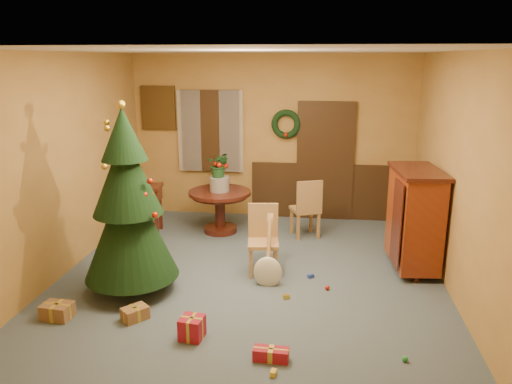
% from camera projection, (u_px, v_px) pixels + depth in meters
% --- Properties ---
extents(room_envelope, '(5.50, 5.50, 5.50)m').
position_uv_depth(room_envelope, '(283.00, 157.00, 8.88)').
color(room_envelope, '#3B4956').
rests_on(room_envelope, ground).
extents(dining_table, '(1.03, 1.03, 0.71)m').
position_uv_depth(dining_table, '(220.00, 203.00, 8.23)').
color(dining_table, black).
rests_on(dining_table, floor).
extents(urn, '(0.32, 0.32, 0.24)m').
position_uv_depth(urn, '(220.00, 184.00, 8.15)').
color(urn, slate).
rests_on(urn, dining_table).
extents(centerpiece_plant, '(0.38, 0.33, 0.42)m').
position_uv_depth(centerpiece_plant, '(219.00, 164.00, 8.06)').
color(centerpiece_plant, '#1E4C23').
rests_on(centerpiece_plant, urn).
extents(chair_near, '(0.45, 0.45, 0.93)m').
position_uv_depth(chair_near, '(263.00, 237.00, 6.68)').
color(chair_near, olive).
rests_on(chair_near, floor).
extents(chair_far, '(0.55, 0.55, 0.97)m').
position_uv_depth(chair_far, '(307.00, 207.00, 7.96)').
color(chair_far, olive).
rests_on(chair_far, floor).
extents(guitar, '(0.43, 0.60, 0.85)m').
position_uv_depth(guitar, '(268.00, 253.00, 6.28)').
color(guitar, beige).
rests_on(guitar, floor).
extents(plant_stand, '(0.30, 0.30, 0.78)m').
position_uv_depth(plant_stand, '(221.00, 198.00, 8.55)').
color(plant_stand, black).
rests_on(plant_stand, floor).
extents(stand_plant, '(0.29, 0.25, 0.46)m').
position_uv_depth(stand_plant, '(220.00, 168.00, 8.42)').
color(stand_plant, '#19471E').
rests_on(stand_plant, plant_stand).
extents(christmas_tree, '(1.14, 1.14, 2.36)m').
position_uv_depth(christmas_tree, '(128.00, 205.00, 5.96)').
color(christmas_tree, '#382111').
rests_on(christmas_tree, floor).
extents(writing_desk, '(0.95, 0.54, 0.80)m').
position_uv_depth(writing_desk, '(134.00, 197.00, 8.19)').
color(writing_desk, black).
rests_on(writing_desk, floor).
extents(sideboard, '(0.67, 1.14, 1.40)m').
position_uv_depth(sideboard, '(414.00, 217.00, 6.72)').
color(sideboard, '#571A0A').
rests_on(sideboard, floor).
extents(gift_a, '(0.34, 0.26, 0.17)m').
position_uv_depth(gift_a, '(57.00, 311.00, 5.57)').
color(gift_a, brown).
rests_on(gift_a, floor).
extents(gift_b, '(0.26, 0.26, 0.24)m').
position_uv_depth(gift_b, '(192.00, 328.00, 5.16)').
color(gift_b, maroon).
rests_on(gift_b, floor).
extents(gift_c, '(0.32, 0.33, 0.15)m').
position_uv_depth(gift_c, '(135.00, 313.00, 5.54)').
color(gift_c, brown).
rests_on(gift_c, floor).
extents(gift_d, '(0.35, 0.15, 0.12)m').
position_uv_depth(gift_d, '(271.00, 354.00, 4.80)').
color(gift_d, maroon).
rests_on(gift_d, floor).
extents(toy_a, '(0.09, 0.09, 0.05)m').
position_uv_depth(toy_a, '(311.00, 276.00, 6.60)').
color(toy_a, '#233C9A').
rests_on(toy_a, floor).
extents(toy_b, '(0.06, 0.06, 0.06)m').
position_uv_depth(toy_b, '(405.00, 359.00, 4.78)').
color(toy_b, green).
rests_on(toy_b, floor).
extents(toy_c, '(0.06, 0.09, 0.05)m').
position_uv_depth(toy_c, '(273.00, 373.00, 4.57)').
color(toy_c, gold).
rests_on(toy_c, floor).
extents(toy_d, '(0.06, 0.06, 0.06)m').
position_uv_depth(toy_d, '(327.00, 288.00, 6.25)').
color(toy_d, '#B61F0C').
rests_on(toy_d, floor).
extents(toy_e, '(0.09, 0.08, 0.05)m').
position_uv_depth(toy_e, '(286.00, 297.00, 6.03)').
color(toy_e, gold).
rests_on(toy_e, floor).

